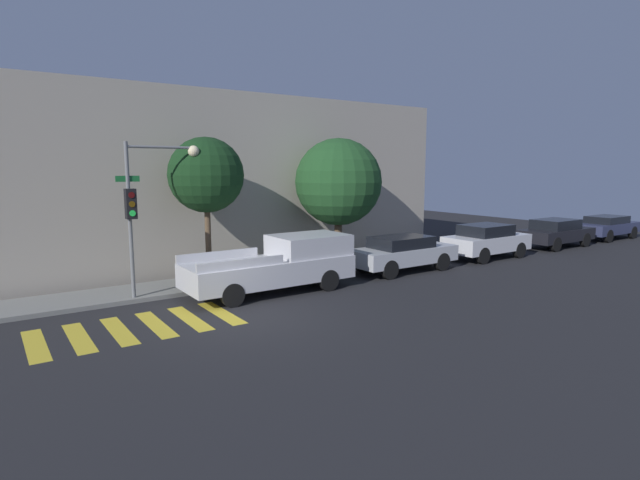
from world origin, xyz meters
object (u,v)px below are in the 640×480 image
object	(u,v)px
traffic_light_pole	(147,194)
sedan_near_corner	(403,252)
tree_near_corner	(206,175)
sedan_far_end	(556,232)
tree_midblock	(338,182)
pickup_truck	(280,264)
sedan_middle	(486,240)
sedan_tail_of_row	(607,226)

from	to	relation	value
traffic_light_pole	sedan_near_corner	xyz separation A→B (m)	(9.53, -1.27, -2.55)
traffic_light_pole	tree_near_corner	xyz separation A→B (m)	(2.28, 0.90, 0.53)
sedan_far_end	tree_midblock	world-z (taller)	tree_midblock
traffic_light_pole	sedan_near_corner	world-z (taller)	traffic_light_pole
sedan_far_end	tree_near_corner	world-z (taller)	tree_near_corner
pickup_truck	tree_near_corner	world-z (taller)	tree_near_corner
sedan_middle	pickup_truck	bearing A→B (deg)	180.00
tree_near_corner	sedan_tail_of_row	bearing A→B (deg)	-5.29
pickup_truck	tree_midblock	xyz separation A→B (m)	(4.03, 2.17, 2.60)
sedan_near_corner	tree_midblock	world-z (taller)	tree_midblock
sedan_middle	tree_midblock	size ratio (longest dim) A/B	0.79
traffic_light_pole	tree_near_corner	distance (m)	2.51
pickup_truck	sedan_tail_of_row	distance (m)	21.81
sedan_tail_of_row	tree_midblock	size ratio (longest dim) A/B	0.86
sedan_middle	sedan_far_end	size ratio (longest dim) A/B	0.95
traffic_light_pole	sedan_middle	size ratio (longest dim) A/B	1.16
sedan_far_end	tree_near_corner	distance (m)	18.53
pickup_truck	sedan_near_corner	distance (m)	5.63
traffic_light_pole	sedan_far_end	xyz separation A→B (m)	(20.42, -1.27, -2.53)
sedan_tail_of_row	pickup_truck	bearing A→B (deg)	-180.00
traffic_light_pole	sedan_near_corner	size ratio (longest dim) A/B	1.07
sedan_far_end	tree_near_corner	xyz separation A→B (m)	(-18.14, 2.17, 3.07)
pickup_truck	sedan_tail_of_row	size ratio (longest dim) A/B	1.24
pickup_truck	sedan_middle	distance (m)	10.84
sedan_near_corner	sedan_middle	world-z (taller)	sedan_middle
pickup_truck	sedan_near_corner	bearing A→B (deg)	0.00
sedan_middle	traffic_light_pole	bearing A→B (deg)	175.08
sedan_near_corner	sedan_tail_of_row	world-z (taller)	sedan_near_corner
pickup_truck	sedan_tail_of_row	bearing A→B (deg)	0.00
sedan_near_corner	pickup_truck	bearing A→B (deg)	-180.00
traffic_light_pole	tree_midblock	xyz separation A→B (m)	(7.94, 0.90, 0.21)
traffic_light_pole	sedan_tail_of_row	world-z (taller)	traffic_light_pole
sedan_tail_of_row	tree_near_corner	world-z (taller)	tree_near_corner
tree_near_corner	sedan_middle	bearing A→B (deg)	-9.87
sedan_near_corner	tree_midblock	xyz separation A→B (m)	(-1.60, 2.17, 2.75)
pickup_truck	sedan_far_end	bearing A→B (deg)	0.00
sedan_tail_of_row	tree_midblock	world-z (taller)	tree_midblock
sedan_near_corner	sedan_tail_of_row	xyz separation A→B (m)	(16.19, 0.00, -0.03)
pickup_truck	sedan_far_end	world-z (taller)	pickup_truck
pickup_truck	sedan_middle	bearing A→B (deg)	0.00
traffic_light_pole	sedan_far_end	bearing A→B (deg)	-3.55
tree_midblock	sedan_tail_of_row	bearing A→B (deg)	-6.95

